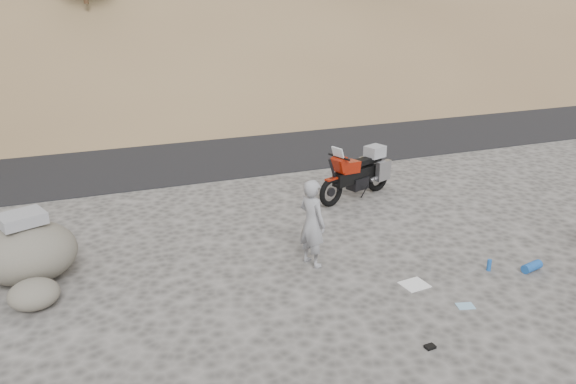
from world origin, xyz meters
TOP-DOWN VIEW (x-y plane):
  - ground at (0.00, 0.00)m, footprint 140.00×140.00m
  - road at (0.00, 9.00)m, footprint 120.00×7.00m
  - motorcycle at (1.38, 3.20)m, footprint 2.26×1.15m
  - man at (-1.03, 0.39)m, footprint 0.58×0.70m
  - boulder at (-5.81, 1.54)m, footprint 1.83×1.63m
  - small_rock at (-5.71, 0.56)m, footprint 0.89×0.83m
  - gear_white_cloth at (0.31, -0.95)m, footprint 0.48×0.43m
  - gear_blue_mat at (2.56, -1.25)m, footprint 0.44×0.26m
  - gear_bottle at (1.85, -0.97)m, footprint 0.10×0.10m
  - gear_glove_a at (-0.46, -2.56)m, footprint 0.16×0.12m
  - gear_blue_cloth at (0.70, -1.82)m, footprint 0.31×0.26m

SIDE VIEW (x-z plane):
  - ground at x=0.00m, z-range 0.00..0.00m
  - road at x=0.00m, z-range -0.03..0.03m
  - man at x=-1.03m, z-range -0.82..0.82m
  - gear_blue_cloth at x=0.70m, z-range 0.00..0.01m
  - gear_white_cloth at x=0.31m, z-range 0.00..0.01m
  - gear_glove_a at x=-0.46m, z-range 0.00..0.04m
  - gear_blue_mat at x=2.56m, z-range 0.00..0.17m
  - gear_bottle at x=1.85m, z-range 0.00..0.21m
  - small_rock at x=-5.71m, z-range 0.00..0.47m
  - boulder at x=-5.81m, z-range -0.08..1.16m
  - motorcycle at x=1.38m, z-range -0.10..1.30m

